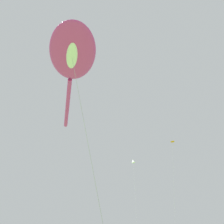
% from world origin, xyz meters
% --- Properties ---
extents(big_show_kite, '(6.62, 13.23, 17.41)m').
position_xyz_m(big_show_kite, '(-5.73, 7.83, 16.82)').
color(big_show_kite, '#CC3899').
rests_on(big_show_kite, ground).
extents(small_kite_triangle_green, '(2.56, 4.05, 22.21)m').
position_xyz_m(small_kite_triangle_green, '(11.26, 32.20, 21.63)').
color(small_kite_triangle_green, white).
rests_on(small_kite_triangle_green, ground).
extents(small_kite_delta_white, '(3.73, 1.86, 22.30)m').
position_xyz_m(small_kite_delta_white, '(15.09, 23.59, 21.14)').
color(small_kite_delta_white, orange).
rests_on(small_kite_delta_white, ground).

